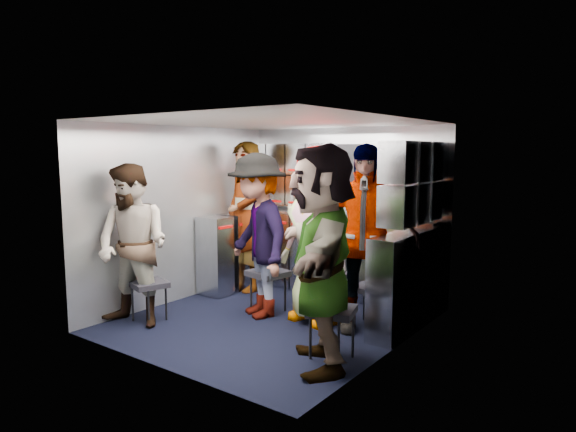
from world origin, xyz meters
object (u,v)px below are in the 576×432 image
Objects in this scene: jump_seat_near_left at (149,286)px; jump_seat_mid_right at (371,290)px; attendant_arc_d at (363,239)px; attendant_arc_e at (321,257)px; jump_seat_center at (327,279)px; attendant_arc_a at (133,246)px; jump_seat_near_right at (332,314)px; attendant_arc_b at (258,235)px; attendant_arc_c at (319,234)px; attendant_standing at (245,217)px; jump_seat_mid_left at (268,275)px.

jump_seat_mid_right is (1.97, 1.27, -0.01)m from jump_seat_near_left.
jump_seat_near_left is 0.24× the size of attendant_arc_d.
jump_seat_mid_right is 0.22× the size of attendant_arc_e.
attendant_arc_a is (-1.45, -1.44, 0.42)m from jump_seat_center.
attendant_arc_a is at bearing -165.41° from attendant_arc_d.
jump_seat_center is 1.17m from jump_seat_near_right.
jump_seat_mid_right is 0.23× the size of attendant_arc_b.
attendant_arc_c is at bearing 50.74° from attendant_arc_b.
jump_seat_center is at bearing 123.85° from jump_seat_near_right.
attendant_arc_d reaches higher than jump_seat_near_right.
attendant_arc_d is at bearing -90.00° from jump_seat_mid_right.
attendant_standing is at bearing 171.46° from jump_seat_mid_right.
attendant_arc_e is at bearing -90.00° from jump_seat_near_right.
jump_seat_center is at bearing 63.37° from attendant_arc_b.
attendant_arc_e reaches higher than jump_seat_mid_left.
jump_seat_mid_left is at bearing -14.32° from attendant_standing.
jump_seat_near_right reaches higher than jump_seat_near_left.
attendant_standing is at bearing 168.26° from jump_seat_center.
attendant_arc_d is (1.97, 1.27, 0.10)m from attendant_arc_a.
attendant_arc_e is at bearing -0.77° from attendant_arc_b.
attendant_arc_c reaches higher than attendant_arc_b.
jump_seat_near_right is 0.97m from attendant_arc_d.
jump_seat_near_left is 0.25× the size of attendant_arc_b.
attendant_arc_a is (-2.10, -0.47, 0.44)m from jump_seat_near_right.
jump_seat_center is at bearing 41.15° from jump_seat_near_left.
attendant_arc_e reaches higher than jump_seat_near_right.
jump_seat_near_left is at bearing 77.39° from attendant_arc_a.
jump_seat_center is 0.27× the size of attendant_arc_c.
attendant_arc_c is (1.45, 1.08, 0.55)m from jump_seat_near_left.
attendant_arc_d is at bearing 3.97° from jump_seat_mid_left.
jump_seat_mid_left is 1.65m from attendant_arc_e.
attendant_arc_b is at bearing 174.53° from attendant_arc_d.
jump_seat_mid_right is at bearing 11.26° from attendant_standing.
attendant_arc_b is at bearing -90.00° from jump_seat_mid_left.
attendant_arc_b reaches higher than attendant_arc_a.
attendant_arc_e is at bearing 2.95° from jump_seat_near_left.
jump_seat_mid_right is 0.99m from jump_seat_near_right.
jump_seat_near_right is at bearing -82.38° from jump_seat_mid_right.
attendant_arc_d is at bearing 99.31° from jump_seat_near_right.
attendant_arc_d is (1.15, 0.26, 0.05)m from attendant_arc_b.
jump_seat_mid_left is at bearing -157.85° from jump_seat_center.
attendant_arc_b is 1.18m from attendant_arc_d.
jump_seat_near_left is at bearing -125.87° from attendant_arc_e.
attendant_arc_a is 1.92m from attendant_arc_c.
jump_seat_mid_right is at bearing 29.81° from attendant_arc_c.
attendant_standing is at bearing 77.39° from attendant_arc_a.
jump_seat_center is 0.26× the size of attendant_standing.
jump_seat_mid_left is at bearing 50.91° from jump_seat_near_left.
jump_seat_near_right is 0.26× the size of attendant_arc_e.
attendant_arc_b is (0.82, 1.01, 0.05)m from attendant_arc_a.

